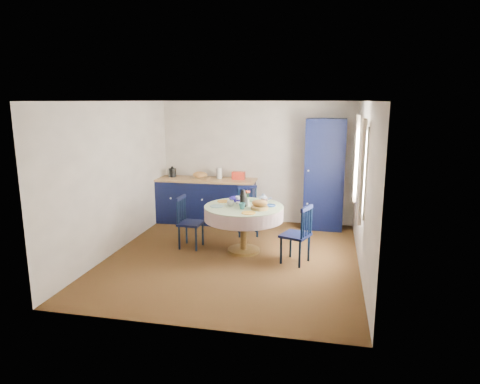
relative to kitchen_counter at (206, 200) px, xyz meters
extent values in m
plane|color=black|center=(1.00, -1.90, -0.48)|extent=(4.50, 4.50, 0.00)
plane|color=white|center=(1.00, -1.90, 2.02)|extent=(4.50, 4.50, 0.00)
cube|color=white|center=(1.00, 0.35, 0.77)|extent=(4.00, 0.02, 2.50)
cube|color=white|center=(-1.00, -1.90, 0.77)|extent=(0.02, 4.50, 2.50)
cube|color=white|center=(3.00, -1.90, 0.77)|extent=(0.02, 4.50, 2.50)
plane|color=white|center=(3.00, -1.60, 1.02)|extent=(0.00, 1.20, 1.20)
cube|color=white|center=(2.92, -2.30, 1.07)|extent=(0.05, 0.34, 1.45)
cube|color=white|center=(2.92, -0.90, 1.07)|extent=(0.05, 0.34, 1.45)
cube|color=black|center=(0.00, 0.00, -0.03)|extent=(2.02, 0.64, 0.88)
cube|color=#A07749|center=(0.00, 0.00, 0.43)|extent=(2.08, 0.68, 0.04)
cube|color=#9D2415|center=(0.67, 0.09, 0.53)|extent=(0.26, 0.14, 0.16)
cube|color=#A07749|center=(-0.11, -0.03, 0.46)|extent=(0.34, 0.25, 0.02)
ellipsoid|color=#B87547|center=(-0.11, -0.03, 0.53)|extent=(0.31, 0.20, 0.13)
cylinder|color=silver|center=(0.26, 0.12, 0.56)|extent=(0.12, 0.12, 0.22)
cube|color=black|center=(2.40, 0.10, 0.61)|extent=(0.77, 0.56, 2.17)
cylinder|color=white|center=(2.10, -0.18, 0.72)|extent=(0.04, 0.02, 0.04)
cylinder|color=white|center=(2.10, -0.18, 0.07)|extent=(0.04, 0.02, 0.04)
cylinder|color=#523617|center=(1.12, -1.60, -0.45)|extent=(0.54, 0.54, 0.05)
cylinder|color=#523617|center=(1.12, -1.60, -0.08)|extent=(0.11, 0.11, 0.72)
cylinder|color=#523617|center=(1.12, -1.60, 0.29)|extent=(1.25, 1.25, 0.03)
cylinder|color=silver|center=(1.12, -1.60, 0.20)|extent=(1.31, 1.31, 0.22)
cylinder|color=beige|center=(1.12, -1.60, 0.31)|extent=(1.31, 1.31, 0.01)
cylinder|color=#94C8C5|center=(0.69, -1.72, 0.33)|extent=(0.22, 0.22, 0.01)
cylinder|color=gold|center=(1.28, -2.04, 0.33)|extent=(0.22, 0.22, 0.01)
cylinder|color=navy|center=(1.53, -1.49, 0.33)|extent=(0.22, 0.22, 0.01)
cylinder|color=#8EC979|center=(1.19, -1.18, 0.33)|extent=(0.22, 0.22, 0.01)
cylinder|color=gold|center=(0.72, -1.36, 0.33)|extent=(0.22, 0.22, 0.01)
cylinder|color=#A68B42|center=(1.41, -1.76, 0.34)|extent=(0.28, 0.28, 0.05)
ellipsoid|color=#B87547|center=(1.41, -1.76, 0.42)|extent=(0.26, 0.16, 0.11)
cube|color=silver|center=(1.02, -1.50, 0.34)|extent=(0.10, 0.07, 0.04)
cylinder|color=black|center=(0.33, -1.74, -0.27)|extent=(0.03, 0.03, 0.41)
cylinder|color=black|center=(0.35, -1.41, -0.27)|extent=(0.03, 0.03, 0.41)
cylinder|color=black|center=(0.02, -1.72, -0.27)|extent=(0.03, 0.03, 0.41)
cylinder|color=black|center=(0.04, -1.39, -0.27)|extent=(0.03, 0.03, 0.41)
cube|color=black|center=(0.18, -1.57, -0.04)|extent=(0.41, 0.43, 0.04)
cylinder|color=black|center=(0.00, -1.72, 0.19)|extent=(0.03, 0.03, 0.46)
cylinder|color=black|center=(0.02, -1.39, 0.19)|extent=(0.03, 0.03, 0.46)
cube|color=black|center=(0.01, -1.56, 0.40)|extent=(0.06, 0.37, 0.06)
cylinder|color=black|center=(0.01, -1.64, 0.17)|extent=(0.02, 0.02, 0.38)
cylinder|color=black|center=(0.01, -1.56, 0.17)|extent=(0.02, 0.02, 0.38)
cylinder|color=black|center=(0.02, -1.47, 0.17)|extent=(0.02, 0.02, 0.38)
cylinder|color=black|center=(0.89, -0.86, -0.26)|extent=(0.04, 0.04, 0.42)
cylinder|color=black|center=(1.22, -0.78, -0.26)|extent=(0.04, 0.04, 0.42)
cylinder|color=black|center=(0.81, -0.56, -0.26)|extent=(0.04, 0.04, 0.42)
cylinder|color=black|center=(1.13, -0.47, -0.26)|extent=(0.04, 0.04, 0.42)
cube|color=black|center=(1.01, -0.67, -0.03)|extent=(0.50, 0.49, 0.04)
cylinder|color=black|center=(0.81, -0.54, 0.20)|extent=(0.04, 0.04, 0.47)
cylinder|color=black|center=(1.13, -0.45, 0.20)|extent=(0.04, 0.04, 0.47)
cube|color=black|center=(0.97, -0.50, 0.42)|extent=(0.37, 0.14, 0.06)
cylinder|color=black|center=(0.88, -0.52, 0.18)|extent=(0.02, 0.02, 0.39)
cylinder|color=black|center=(0.97, -0.50, 0.18)|extent=(0.02, 0.02, 0.39)
cylinder|color=black|center=(1.05, -0.47, 0.18)|extent=(0.02, 0.02, 0.39)
cylinder|color=black|center=(1.92, -1.70, -0.26)|extent=(0.04, 0.04, 0.43)
cylinder|color=black|center=(1.80, -2.02, -0.26)|extent=(0.04, 0.04, 0.43)
cylinder|color=black|center=(2.22, -1.81, -0.26)|extent=(0.04, 0.04, 0.43)
cylinder|color=black|center=(2.10, -2.13, -0.26)|extent=(0.04, 0.04, 0.43)
cube|color=black|center=(2.01, -1.91, -0.03)|extent=(0.52, 0.53, 0.04)
cylinder|color=black|center=(2.24, -1.82, 0.21)|extent=(0.04, 0.04, 0.48)
cylinder|color=black|center=(2.12, -2.14, 0.21)|extent=(0.04, 0.04, 0.48)
cube|color=black|center=(2.18, -1.98, 0.43)|extent=(0.17, 0.37, 0.06)
cylinder|color=black|center=(2.21, -1.89, 0.19)|extent=(0.02, 0.02, 0.40)
cylinder|color=black|center=(2.18, -1.98, 0.19)|extent=(0.02, 0.02, 0.40)
cylinder|color=black|center=(2.15, -2.06, 0.19)|extent=(0.02, 0.02, 0.40)
imported|color=silver|center=(0.91, -1.64, 0.37)|extent=(0.12, 0.12, 0.09)
imported|color=teal|center=(1.14, -1.80, 0.37)|extent=(0.11, 0.11, 0.10)
imported|color=black|center=(1.42, -1.34, 0.37)|extent=(0.12, 0.12, 0.09)
imported|color=silver|center=(0.97, -1.30, 0.37)|extent=(0.10, 0.10, 0.09)
imported|color=navy|center=(0.95, -1.30, 0.35)|extent=(0.27, 0.27, 0.07)
camera|label=1|loc=(2.47, -8.34, 2.04)|focal=32.00mm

